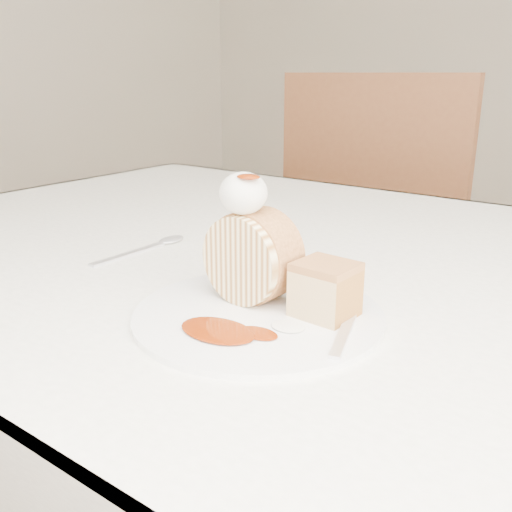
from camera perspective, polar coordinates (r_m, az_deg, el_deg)
The scene contains 10 objects.
table at distance 0.77m, azimuth 5.97°, elevation -6.26°, with size 1.40×0.90×0.75m.
chair_far at distance 1.55m, azimuth 12.56°, elevation 1.84°, with size 0.49×0.49×0.97m.
plate at distance 0.54m, azimuth 0.22°, elevation -5.90°, with size 0.24×0.24×0.01m, color white.
roulade_slice at distance 0.56m, azimuth -0.39°, elevation -0.07°, with size 0.09×0.09×0.05m, color #F6E5AB.
cake_chunk at distance 0.53m, azimuth 6.94°, elevation -3.69°, with size 0.05×0.05×0.04m, color #BF7B48.
whipped_cream at distance 0.54m, azimuth -1.28°, elevation 6.29°, with size 0.05×0.05×0.04m, color silver.
caramel_drizzle at distance 0.52m, azimuth -0.77°, elevation 8.48°, with size 0.02×0.02×0.01m, color #702004.
caramel_pool at distance 0.50m, azimuth -3.86°, elevation -7.42°, with size 0.07×0.05×0.00m, color #702004, non-canonical shape.
fork at distance 0.51m, azimuth 8.85°, elevation -7.48°, with size 0.02×0.14×0.00m, color silver.
spoon at distance 0.74m, azimuth -12.63°, elevation 0.17°, with size 0.02×0.14×0.00m, color silver.
Camera 1 is at (0.35, -0.41, 0.97)m, focal length 40.00 mm.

